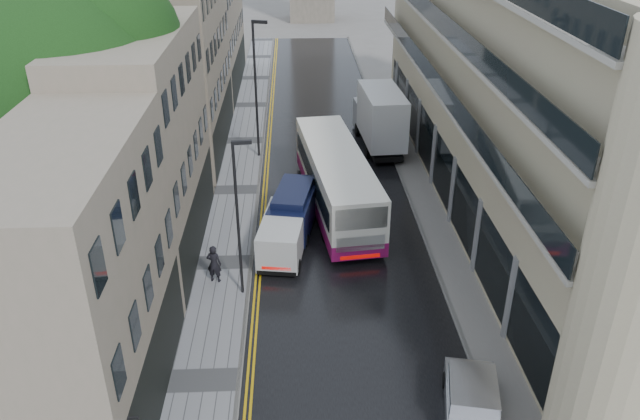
{
  "coord_description": "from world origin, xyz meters",
  "views": [
    {
      "loc": [
        -2.27,
        -7.19,
        16.83
      ],
      "look_at": [
        -1.16,
        18.0,
        3.58
      ],
      "focal_mm": 35.0,
      "sensor_mm": 36.0,
      "label": 1
    }
  ],
  "objects_px": {
    "tree_far": "(139,69)",
    "lamp_post_near": "(238,222)",
    "cream_bus": "(324,211)",
    "pedestrian": "(214,264)",
    "navy_van": "(270,221)",
    "tree_near": "(69,129)",
    "white_van": "(259,251)",
    "lamp_post_far": "(256,91)",
    "white_lorry": "(368,128)"
  },
  "relations": [
    {
      "from": "tree_far",
      "to": "lamp_post_near",
      "type": "distance_m",
      "value": 18.16
    },
    {
      "from": "cream_bus",
      "to": "lamp_post_near",
      "type": "distance_m",
      "value": 6.56
    },
    {
      "from": "lamp_post_near",
      "to": "pedestrian",
      "type": "bearing_deg",
      "value": 138.1
    },
    {
      "from": "navy_van",
      "to": "tree_far",
      "type": "bearing_deg",
      "value": 136.88
    },
    {
      "from": "pedestrian",
      "to": "tree_near",
      "type": "bearing_deg",
      "value": -8.58
    },
    {
      "from": "white_van",
      "to": "pedestrian",
      "type": "distance_m",
      "value": 2.3
    },
    {
      "from": "white_van",
      "to": "pedestrian",
      "type": "bearing_deg",
      "value": -146.15
    },
    {
      "from": "lamp_post_far",
      "to": "navy_van",
      "type": "bearing_deg",
      "value": -67.0
    },
    {
      "from": "tree_near",
      "to": "pedestrian",
      "type": "relative_size",
      "value": 7.28
    },
    {
      "from": "lamp_post_near",
      "to": "lamp_post_far",
      "type": "xyz_separation_m",
      "value": [
        0.05,
        16.31,
        0.85
      ]
    },
    {
      "from": "navy_van",
      "to": "pedestrian",
      "type": "relative_size",
      "value": 2.63
    },
    {
      "from": "white_van",
      "to": "lamp_post_far",
      "type": "distance_m",
      "value": 14.8
    },
    {
      "from": "cream_bus",
      "to": "white_van",
      "type": "bearing_deg",
      "value": -146.5
    },
    {
      "from": "tree_near",
      "to": "white_lorry",
      "type": "distance_m",
      "value": 20.21
    },
    {
      "from": "tree_near",
      "to": "white_lorry",
      "type": "relative_size",
      "value": 1.68
    },
    {
      "from": "navy_van",
      "to": "lamp_post_far",
      "type": "height_order",
      "value": "lamp_post_far"
    },
    {
      "from": "lamp_post_near",
      "to": "lamp_post_far",
      "type": "distance_m",
      "value": 16.34
    },
    {
      "from": "cream_bus",
      "to": "pedestrian",
      "type": "height_order",
      "value": "cream_bus"
    },
    {
      "from": "tree_far",
      "to": "lamp_post_far",
      "type": "height_order",
      "value": "tree_far"
    },
    {
      "from": "pedestrian",
      "to": "lamp_post_near",
      "type": "bearing_deg",
      "value": 156.29
    },
    {
      "from": "cream_bus",
      "to": "lamp_post_far",
      "type": "relative_size",
      "value": 1.39
    },
    {
      "from": "tree_near",
      "to": "navy_van",
      "type": "height_order",
      "value": "tree_near"
    },
    {
      "from": "navy_van",
      "to": "white_van",
      "type": "bearing_deg",
      "value": -89.51
    },
    {
      "from": "tree_near",
      "to": "white_lorry",
      "type": "bearing_deg",
      "value": 39.19
    },
    {
      "from": "white_lorry",
      "to": "cream_bus",
      "type": "bearing_deg",
      "value": -111.29
    },
    {
      "from": "tree_far",
      "to": "lamp_post_far",
      "type": "xyz_separation_m",
      "value": [
        7.46,
        -0.08,
        -1.56
      ]
    },
    {
      "from": "navy_van",
      "to": "lamp_post_near",
      "type": "bearing_deg",
      "value": -93.83
    },
    {
      "from": "pedestrian",
      "to": "lamp_post_near",
      "type": "xyz_separation_m",
      "value": [
        1.35,
        -0.98,
        2.75
      ]
    },
    {
      "from": "white_lorry",
      "to": "pedestrian",
      "type": "height_order",
      "value": "white_lorry"
    },
    {
      "from": "cream_bus",
      "to": "lamp_post_far",
      "type": "xyz_separation_m",
      "value": [
        -3.94,
        11.54,
        2.93
      ]
    },
    {
      "from": "white_lorry",
      "to": "lamp_post_near",
      "type": "bearing_deg",
      "value": -119.04
    },
    {
      "from": "tree_near",
      "to": "white_lorry",
      "type": "xyz_separation_m",
      "value": [
        15.22,
        12.41,
        -4.75
      ]
    },
    {
      "from": "tree_near",
      "to": "lamp_post_near",
      "type": "xyz_separation_m",
      "value": [
        7.71,
        -3.4,
        -3.13
      ]
    },
    {
      "from": "white_lorry",
      "to": "lamp_post_far",
      "type": "distance_m",
      "value": 7.88
    },
    {
      "from": "white_van",
      "to": "lamp_post_near",
      "type": "height_order",
      "value": "lamp_post_near"
    },
    {
      "from": "white_lorry",
      "to": "navy_van",
      "type": "xyz_separation_m",
      "value": [
        -6.32,
        -11.25,
        -0.89
      ]
    },
    {
      "from": "tree_near",
      "to": "lamp_post_far",
      "type": "height_order",
      "value": "tree_near"
    },
    {
      "from": "pedestrian",
      "to": "lamp_post_near",
      "type": "distance_m",
      "value": 3.21
    },
    {
      "from": "white_van",
      "to": "pedestrian",
      "type": "xyz_separation_m",
      "value": [
        -2.07,
        -0.99,
        -0.01
      ]
    },
    {
      "from": "tree_near",
      "to": "white_van",
      "type": "bearing_deg",
      "value": -9.62
    },
    {
      "from": "tree_far",
      "to": "pedestrian",
      "type": "height_order",
      "value": "tree_far"
    },
    {
      "from": "tree_near",
      "to": "lamp_post_near",
      "type": "bearing_deg",
      "value": -23.78
    },
    {
      "from": "white_lorry",
      "to": "pedestrian",
      "type": "bearing_deg",
      "value": -124.48
    },
    {
      "from": "tree_far",
      "to": "white_van",
      "type": "height_order",
      "value": "tree_far"
    },
    {
      "from": "tree_near",
      "to": "lamp_post_near",
      "type": "relative_size",
      "value": 1.88
    },
    {
      "from": "tree_near",
      "to": "pedestrian",
      "type": "bearing_deg",
      "value": -20.82
    },
    {
      "from": "tree_near",
      "to": "white_van",
      "type": "height_order",
      "value": "tree_near"
    },
    {
      "from": "tree_near",
      "to": "white_van",
      "type": "relative_size",
      "value": 2.96
    },
    {
      "from": "tree_near",
      "to": "lamp_post_near",
      "type": "height_order",
      "value": "tree_near"
    },
    {
      "from": "tree_far",
      "to": "white_lorry",
      "type": "height_order",
      "value": "tree_far"
    }
  ]
}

